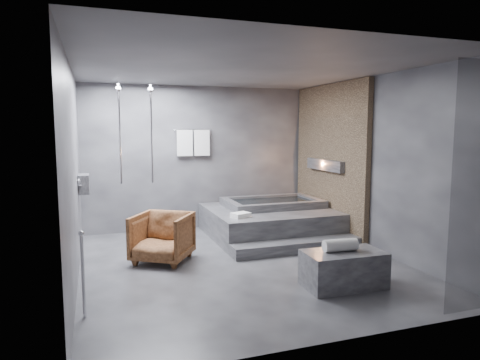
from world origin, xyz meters
name	(u,v)px	position (x,y,z in m)	size (l,w,h in m)	color
room	(261,145)	(0.40, 0.24, 1.73)	(5.00, 5.04, 2.82)	#29292C
tub_deck	(269,222)	(1.05, 1.45, 0.25)	(2.20, 2.00, 0.50)	#2E2E30
tub_step	(297,246)	(1.05, 0.27, 0.09)	(2.20, 0.36, 0.18)	#2E2E30
concrete_bench	(344,269)	(0.90, -1.30, 0.22)	(0.99, 0.55, 0.45)	#2F2F31
driftwood_chair	(162,237)	(-1.08, 0.48, 0.36)	(0.78, 0.80, 0.73)	#412110
rolled_towel	(340,245)	(0.87, -1.26, 0.52)	(0.16, 0.16, 0.43)	silver
deck_towel	(241,215)	(0.29, 0.86, 0.54)	(0.29, 0.21, 0.08)	white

